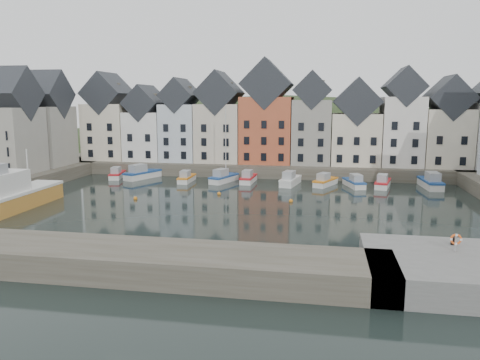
% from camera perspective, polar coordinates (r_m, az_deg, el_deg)
% --- Properties ---
extents(ground, '(260.00, 260.00, 0.00)m').
position_cam_1_polar(ground, '(55.43, -0.35, -3.56)').
color(ground, black).
rests_on(ground, ground).
extents(far_quay, '(90.00, 16.00, 2.00)m').
position_cam_1_polar(far_quay, '(84.45, 3.37, 1.68)').
color(far_quay, '#484337').
rests_on(far_quay, ground).
extents(near_wall, '(50.00, 6.00, 2.00)m').
position_cam_1_polar(near_wall, '(38.67, -21.60, -8.60)').
color(near_wall, '#484337').
rests_on(near_wall, ground).
extents(hillside, '(153.60, 70.40, 64.00)m').
position_cam_1_polar(hillside, '(113.70, 4.86, -6.03)').
color(hillside, '#242F17').
rests_on(hillside, ground).
extents(far_terrace, '(72.37, 8.16, 17.78)m').
position_cam_1_polar(far_terrace, '(81.42, 5.52, 6.93)').
color(far_terrace, beige).
rests_on(far_terrace, far_quay).
extents(left_terrace, '(7.65, 17.00, 15.69)m').
position_cam_1_polar(left_terrace, '(80.92, -24.52, 6.09)').
color(left_terrace, gray).
rests_on(left_terrace, left_quay).
extents(mooring_buoys, '(20.50, 5.50, 0.50)m').
position_cam_1_polar(mooring_buoys, '(61.30, -3.12, -2.15)').
color(mooring_buoys, orange).
rests_on(mooring_buoys, ground).
extents(boat_a, '(2.84, 5.81, 2.14)m').
position_cam_1_polar(boat_a, '(80.02, -14.76, 0.67)').
color(boat_a, silver).
rests_on(boat_a, ground).
extents(boat_b, '(4.71, 7.26, 2.68)m').
position_cam_1_polar(boat_b, '(78.55, -11.89, 0.74)').
color(boat_b, silver).
rests_on(boat_b, ground).
extents(boat_c, '(1.80, 5.52, 2.11)m').
position_cam_1_polar(boat_c, '(74.17, -6.55, 0.24)').
color(boat_c, silver).
rests_on(boat_c, ground).
extents(boat_d, '(3.89, 6.61, 12.08)m').
position_cam_1_polar(boat_d, '(73.45, -2.05, 0.32)').
color(boat_d, silver).
rests_on(boat_d, ground).
extents(boat_e, '(2.02, 5.93, 2.25)m').
position_cam_1_polar(boat_e, '(73.20, 1.01, 0.21)').
color(boat_e, silver).
rests_on(boat_e, ground).
extents(boat_f, '(3.12, 6.64, 2.45)m').
position_cam_1_polar(boat_f, '(71.44, 6.13, -0.03)').
color(boat_f, silver).
rests_on(boat_f, ground).
extents(boat_g, '(3.93, 6.04, 2.23)m').
position_cam_1_polar(boat_g, '(71.59, 10.34, -0.17)').
color(boat_g, silver).
rests_on(boat_g, ground).
extents(boat_h, '(3.35, 6.05, 2.22)m').
position_cam_1_polar(boat_h, '(71.48, 13.76, -0.31)').
color(boat_h, silver).
rests_on(boat_h, ground).
extents(boat_i, '(3.07, 6.16, 2.27)m').
position_cam_1_polar(boat_i, '(72.23, 17.00, -0.34)').
color(boat_i, silver).
rests_on(boat_i, ground).
extents(boat_j, '(2.65, 7.15, 2.70)m').
position_cam_1_polar(boat_j, '(74.13, 22.23, -0.29)').
color(boat_j, silver).
rests_on(boat_j, ground).
extents(large_vessel, '(3.92, 13.84, 7.18)m').
position_cam_1_polar(large_vessel, '(61.07, -25.81, -1.68)').
color(large_vessel, '#C18333').
rests_on(large_vessel, ground).
extents(mooring_bollard, '(0.48, 0.48, 0.56)m').
position_cam_1_polar(mooring_bollard, '(38.74, 24.56, -6.74)').
color(mooring_bollard, black).
rests_on(mooring_bollard, near_quay).
extents(life_ring_post, '(0.80, 0.17, 1.30)m').
position_cam_1_polar(life_ring_post, '(36.98, 24.82, -6.63)').
color(life_ring_post, gray).
rests_on(life_ring_post, near_quay).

